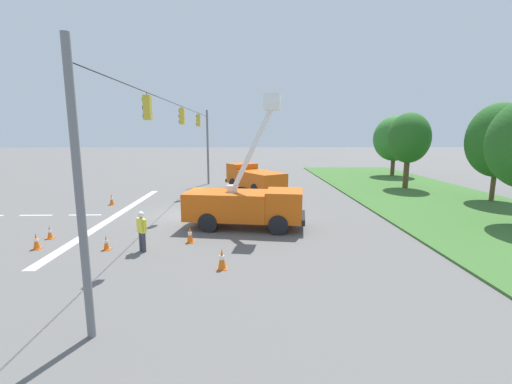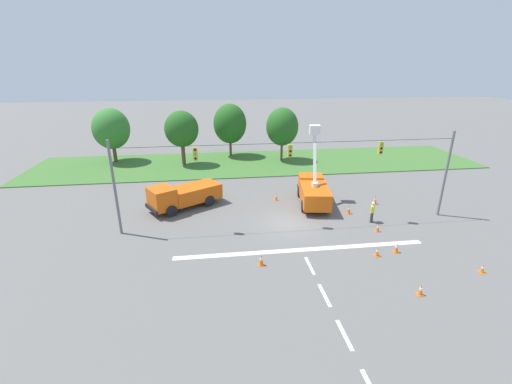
{
  "view_description": "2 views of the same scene",
  "coord_description": "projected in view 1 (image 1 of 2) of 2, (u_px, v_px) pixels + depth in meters",
  "views": [
    {
      "loc": [
        20.95,
        3.94,
        5.05
      ],
      "look_at": [
        1.09,
        4.42,
        1.6
      ],
      "focal_mm": 24.0,
      "sensor_mm": 36.0,
      "label": 1
    },
    {
      "loc": [
        -5.86,
        -24.41,
        12.14
      ],
      "look_at": [
        -2.31,
        2.65,
        1.84
      ],
      "focal_mm": 24.0,
      "sensor_mm": 36.0,
      "label": 2
    }
  ],
  "objects": [
    {
      "name": "traffic_cone_lane_edge_b",
      "position": [
        50.0,
        232.0,
        16.48
      ],
      "size": [
        0.36,
        0.36,
        0.64
      ],
      "color": "orange",
      "rests_on": "ground"
    },
    {
      "name": "grass_verge",
      "position": [
        468.0,
        212.0,
        21.82
      ],
      "size": [
        56.0,
        12.0,
        0.1
      ],
      "primitive_type": "cube",
      "color": "#3D6B2D",
      "rests_on": "ground"
    },
    {
      "name": "signal_gantry",
      "position": [
        183.0,
        143.0,
        20.66
      ],
      "size": [
        26.2,
        0.33,
        7.2
      ],
      "color": "slate",
      "rests_on": "ground"
    },
    {
      "name": "traffic_cone_far_right",
      "position": [
        112.0,
        199.0,
        24.23
      ],
      "size": [
        0.36,
        0.36,
        0.78
      ],
      "color": "orange",
      "rests_on": "ground"
    },
    {
      "name": "utility_truck_support_near",
      "position": [
        254.0,
        178.0,
        29.75
      ],
      "size": [
        6.76,
        5.37,
        2.28
      ],
      "color": "#D6560F",
      "rests_on": "ground"
    },
    {
      "name": "lane_markings",
      "position": [
        93.0,
        215.0,
        21.27
      ],
      "size": [
        17.6,
        15.25,
        0.01
      ],
      "color": "silver",
      "rests_on": "ground"
    },
    {
      "name": "ground_plane",
      "position": [
        185.0,
        214.0,
        21.4
      ],
      "size": [
        200.0,
        200.0,
        0.0
      ],
      "primitive_type": "plane",
      "color": "#605E5B"
    },
    {
      "name": "traffic_cone_foreground_left",
      "position": [
        190.0,
        235.0,
        15.9
      ],
      "size": [
        0.36,
        0.36,
        0.76
      ],
      "color": "orange",
      "rests_on": "ground"
    },
    {
      "name": "traffic_cone_lane_edge_a",
      "position": [
        222.0,
        259.0,
        12.77
      ],
      "size": [
        0.36,
        0.36,
        0.8
      ],
      "color": "orange",
      "rests_on": "ground"
    },
    {
      "name": "tree_centre",
      "position": [
        498.0,
        140.0,
        24.43
      ],
      "size": [
        4.41,
        4.14,
        7.16
      ],
      "color": "brown",
      "rests_on": "ground"
    },
    {
      "name": "tree_far_west",
      "position": [
        395.0,
        139.0,
        39.28
      ],
      "size": [
        4.57,
        4.74,
        6.94
      ],
      "color": "brown",
      "rests_on": "ground"
    },
    {
      "name": "tree_west",
      "position": [
        409.0,
        138.0,
        30.38
      ],
      "size": [
        4.13,
        3.58,
        6.81
      ],
      "color": "brown",
      "rests_on": "ground"
    },
    {
      "name": "traffic_cone_far_left",
      "position": [
        106.0,
        243.0,
        14.91
      ],
      "size": [
        0.36,
        0.36,
        0.64
      ],
      "color": "orange",
      "rests_on": "ground"
    },
    {
      "name": "utility_truck_bucket_lift",
      "position": [
        246.0,
        203.0,
        18.19
      ],
      "size": [
        3.27,
        6.61,
        6.97
      ],
      "color": "#D6560F",
      "rests_on": "ground"
    },
    {
      "name": "traffic_cone_mid_left",
      "position": [
        266.0,
        209.0,
        21.55
      ],
      "size": [
        0.36,
        0.36,
        0.66
      ],
      "color": "orange",
      "rests_on": "ground"
    },
    {
      "name": "traffic_cone_near_bucket",
      "position": [
        36.0,
        241.0,
        14.99
      ],
      "size": [
        0.36,
        0.36,
        0.73
      ],
      "color": "orange",
      "rests_on": "ground"
    },
    {
      "name": "road_worker",
      "position": [
        142.0,
        229.0,
        14.57
      ],
      "size": [
        0.48,
        0.5,
        1.77
      ],
      "color": "#383842",
      "rests_on": "ground"
    }
  ]
}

